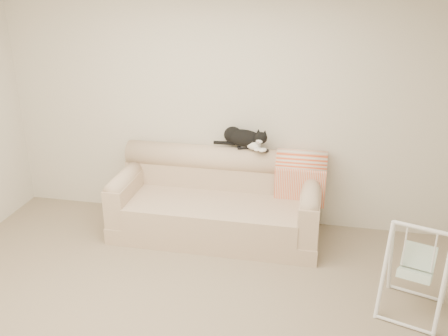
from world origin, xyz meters
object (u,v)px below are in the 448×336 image
(remote_a, at_px, (246,147))
(baby_swing, at_px, (416,269))
(tuxedo_cat, at_px, (244,138))
(sofa, at_px, (218,202))
(remote_b, at_px, (261,149))

(remote_a, height_order, baby_swing, remote_a)
(remote_a, distance_m, tuxedo_cat, 0.10)
(sofa, distance_m, baby_swing, 2.15)
(tuxedo_cat, bearing_deg, remote_a, -27.89)
(sofa, xyz_separation_m, baby_swing, (1.90, -1.01, 0.05))
(sofa, xyz_separation_m, tuxedo_cat, (0.24, 0.26, 0.66))
(remote_a, bearing_deg, sofa, -135.53)
(baby_swing, bearing_deg, sofa, 151.90)
(remote_a, bearing_deg, remote_b, -7.55)
(tuxedo_cat, relative_size, baby_swing, 0.76)
(sofa, relative_size, remote_b, 12.62)
(tuxedo_cat, height_order, baby_swing, tuxedo_cat)
(sofa, bearing_deg, remote_a, 44.47)
(sofa, relative_size, tuxedo_cat, 3.58)
(tuxedo_cat, bearing_deg, remote_b, -9.55)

